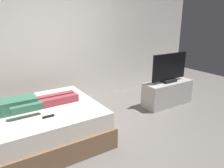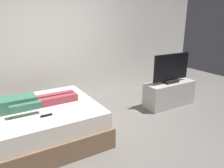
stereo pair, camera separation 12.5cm
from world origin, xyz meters
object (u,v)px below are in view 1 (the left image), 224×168
object	(u,v)px
person	(29,104)
remote	(48,116)
tv_stand	(167,93)
tv	(169,68)
bed	(30,128)

from	to	relation	value
person	remote	size ratio (longest dim) A/B	8.40
tv_stand	remote	bearing A→B (deg)	-172.08
tv	bed	bearing A→B (deg)	-179.84
bed	tv_stand	size ratio (longest dim) A/B	1.83
bed	person	xyz separation A→B (m)	(0.03, 0.05, 0.36)
person	remote	bearing A→B (deg)	-69.53
bed	tv_stand	xyz separation A→B (m)	(2.78, 0.01, -0.01)
bed	tv	distance (m)	2.83
remote	tv	world-z (taller)	tv
person	tv	distance (m)	2.76
bed	person	bearing A→B (deg)	60.59
person	tv	bearing A→B (deg)	-0.90
tv_stand	tv	xyz separation A→B (m)	(0.00, 0.00, 0.53)
bed	tv	world-z (taller)	tv
bed	tv_stand	bearing A→B (deg)	0.16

